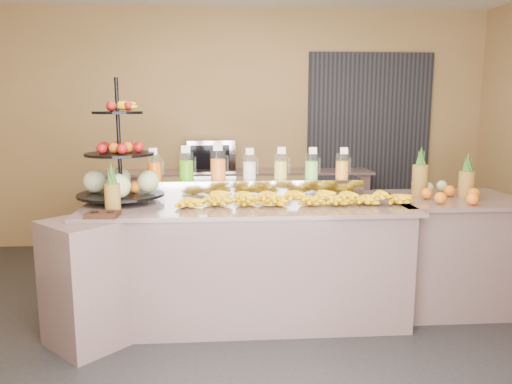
{
  "coord_description": "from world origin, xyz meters",
  "views": [
    {
      "loc": [
        -0.21,
        -3.52,
        1.68
      ],
      "look_at": [
        0.07,
        0.3,
        1.01
      ],
      "focal_mm": 35.0,
      "sensor_mm": 36.0,
      "label": 1
    }
  ],
  "objects": [
    {
      "name": "pineapple_left_a",
      "position": [
        -0.99,
        0.11,
        1.06
      ],
      "size": [
        0.11,
        0.11,
        0.35
      ],
      "rotation": [
        0.0,
        0.0,
        0.23
      ],
      "color": "brown",
      "rests_on": "buffet_counter"
    },
    {
      "name": "juice_pitcher_lemon",
      "position": [
        0.29,
        0.58,
        1.17
      ],
      "size": [
        0.11,
        0.12,
        0.27
      ],
      "color": "silver",
      "rests_on": "pitcher_tray"
    },
    {
      "name": "juice_pitcher_orange_c",
      "position": [
        0.81,
        0.58,
        1.17
      ],
      "size": [
        0.11,
        0.12,
        0.27
      ],
      "color": "silver",
      "rests_on": "pitcher_tray"
    },
    {
      "name": "condiment_caddy",
      "position": [
        -1.02,
        -0.13,
        0.95
      ],
      "size": [
        0.22,
        0.17,
        0.03
      ],
      "primitive_type": "cube",
      "rotation": [
        0.0,
        0.0,
        -0.06
      ],
      "color": "black",
      "rests_on": "buffet_counter"
    },
    {
      "name": "juice_pitcher_orange_b",
      "position": [
        -0.23,
        0.58,
        1.19
      ],
      "size": [
        0.13,
        0.13,
        0.31
      ],
      "color": "silver",
      "rests_on": "pitcher_tray"
    },
    {
      "name": "juice_pitcher_milk",
      "position": [
        0.03,
        0.58,
        1.17
      ],
      "size": [
        0.11,
        0.11,
        0.27
      ],
      "color": "silver",
      "rests_on": "pitcher_tray"
    },
    {
      "name": "fruit_stand",
      "position": [
        -0.95,
        0.44,
        1.17
      ],
      "size": [
        0.73,
        0.73,
        0.96
      ],
      "rotation": [
        0.0,
        0.0,
        0.07
      ],
      "color": "black",
      "rests_on": "buffet_counter"
    },
    {
      "name": "pineapple_left_b",
      "position": [
        -0.77,
        0.77,
        1.07
      ],
      "size": [
        0.12,
        0.12,
        0.39
      ],
      "rotation": [
        0.0,
        0.0,
        0.02
      ],
      "color": "brown",
      "rests_on": "buffet_counter"
    },
    {
      "name": "juice_pitcher_green",
      "position": [
        -0.49,
        0.58,
        1.18
      ],
      "size": [
        0.12,
        0.13,
        0.29
      ],
      "color": "silver",
      "rests_on": "pitcher_tray"
    },
    {
      "name": "right_counter",
      "position": [
        1.7,
        0.4,
        0.47
      ],
      "size": [
        1.08,
        0.88,
        0.93
      ],
      "color": "gray",
      "rests_on": "ground"
    },
    {
      "name": "back_ledge",
      "position": [
        0.0,
        2.25,
        0.47
      ],
      "size": [
        3.1,
        0.55,
        0.93
      ],
      "color": "gray",
      "rests_on": "ground"
    },
    {
      "name": "juice_pitcher_lime",
      "position": [
        0.55,
        0.58,
        1.17
      ],
      "size": [
        0.11,
        0.12,
        0.27
      ],
      "color": "silver",
      "rests_on": "pitcher_tray"
    },
    {
      "name": "juice_pitcher_orange_a",
      "position": [
        -0.75,
        0.58,
        1.17
      ],
      "size": [
        0.11,
        0.12,
        0.27
      ],
      "color": "silver",
      "rests_on": "pitcher_tray"
    },
    {
      "name": "oven_warmer",
      "position": [
        -0.32,
        2.25,
        1.11
      ],
      "size": [
        0.57,
        0.43,
        0.36
      ],
      "primitive_type": "cube",
      "rotation": [
        0.0,
        0.0,
        0.09
      ],
      "color": "gray",
      "rests_on": "back_ledge"
    },
    {
      "name": "buffet_counter",
      "position": [
        -0.12,
        0.26,
        0.47
      ],
      "size": [
        2.75,
        1.25,
        0.93
      ],
      "color": "gray",
      "rests_on": "ground"
    },
    {
      "name": "ground",
      "position": [
        0.0,
        0.0,
        0.0
      ],
      "size": [
        6.0,
        6.0,
        0.0
      ],
      "primitive_type": "plane",
      "color": "black",
      "rests_on": "ground"
    },
    {
      "name": "banana_heap",
      "position": [
        0.34,
        0.21,
        1.0
      ],
      "size": [
        1.81,
        0.16,
        0.15
      ],
      "color": "yellow",
      "rests_on": "buffet_counter"
    },
    {
      "name": "pitcher_tray",
      "position": [
        0.03,
        0.58,
        1.01
      ],
      "size": [
        1.85,
        0.3,
        0.15
      ],
      "primitive_type": "cube",
      "color": "gray",
      "rests_on": "buffet_counter"
    },
    {
      "name": "right_fruit_pile",
      "position": [
        1.62,
        0.36,
        1.01
      ],
      "size": [
        0.49,
        0.47,
        0.26
      ],
      "color": "brown",
      "rests_on": "right_counter"
    },
    {
      "name": "room_envelope",
      "position": [
        0.19,
        0.79,
        1.88
      ],
      "size": [
        6.04,
        5.02,
        2.82
      ],
      "color": "olive",
      "rests_on": "ground"
    }
  ]
}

